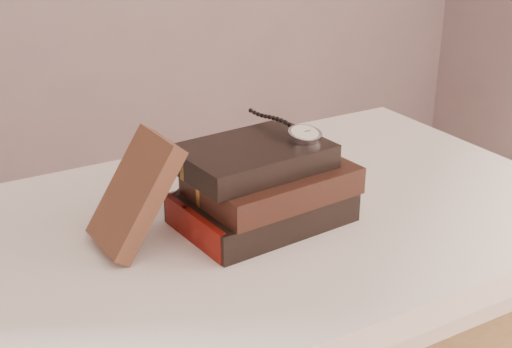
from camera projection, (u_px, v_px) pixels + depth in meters
table at (247, 271)px, 1.06m from camera, size 1.00×0.60×0.75m
book_stack at (263, 186)px, 0.99m from camera, size 0.25×0.18×0.12m
journal at (135, 193)px, 0.92m from camera, size 0.11×0.11×0.15m
pocket_watch at (300, 133)px, 0.99m from camera, size 0.05×0.15×0.02m
eyeglasses at (184, 174)px, 1.00m from camera, size 0.10×0.12×0.05m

